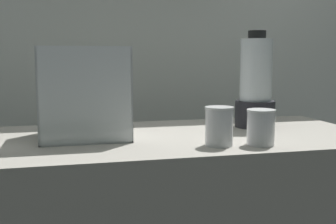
% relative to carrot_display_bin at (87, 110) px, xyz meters
% --- Properties ---
extents(back_wall_unit, '(2.60, 0.24, 2.50)m').
position_rel_carrot_display_bin_xyz_m(back_wall_unit, '(0.27, 0.74, 0.28)').
color(back_wall_unit, silver).
rests_on(back_wall_unit, ground_plane).
extents(carrot_display_bin, '(0.28, 0.26, 0.30)m').
position_rel_carrot_display_bin_xyz_m(carrot_display_bin, '(0.00, 0.00, 0.00)').
color(carrot_display_bin, white).
rests_on(carrot_display_bin, counter).
extents(blender_pitcher, '(0.15, 0.15, 0.36)m').
position_rel_carrot_display_bin_xyz_m(blender_pitcher, '(0.63, 0.06, 0.06)').
color(blender_pitcher, black).
rests_on(blender_pitcher, counter).
extents(juice_cup_pomegranate_left, '(0.09, 0.09, 0.12)m').
position_rel_carrot_display_bin_xyz_m(juice_cup_pomegranate_left, '(0.38, -0.22, -0.04)').
color(juice_cup_pomegranate_left, white).
rests_on(juice_cup_pomegranate_left, counter).
extents(juice_cup_carrot_middle, '(0.09, 0.09, 0.11)m').
position_rel_carrot_display_bin_xyz_m(juice_cup_carrot_middle, '(0.51, -0.25, -0.04)').
color(juice_cup_carrot_middle, white).
rests_on(juice_cup_carrot_middle, counter).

